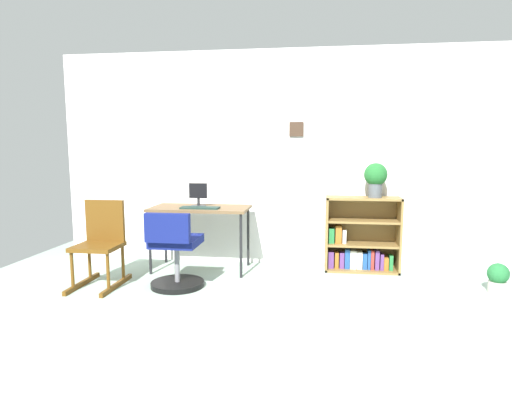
{
  "coord_description": "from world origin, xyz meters",
  "views": [
    {
      "loc": [
        0.4,
        -2.89,
        1.35
      ],
      "look_at": [
        -0.15,
        1.17,
        0.78
      ],
      "focal_mm": 30.48,
      "sensor_mm": 36.0,
      "label": 1
    }
  ],
  "objects_px": {
    "keyboard": "(200,208)",
    "potted_plant_floor": "(498,277)",
    "bookshelf_low": "(360,238)",
    "monitor": "(198,196)",
    "potted_plant_on_shelf": "(376,177)",
    "office_chair": "(175,255)",
    "desk": "(200,212)",
    "rocking_chair": "(101,242)"
  },
  "relations": [
    {
      "from": "rocking_chair",
      "to": "bookshelf_low",
      "type": "bearing_deg",
      "value": 18.97
    },
    {
      "from": "monitor",
      "to": "bookshelf_low",
      "type": "xyz_separation_m",
      "value": [
        1.79,
        0.2,
        -0.47
      ]
    },
    {
      "from": "bookshelf_low",
      "to": "keyboard",
      "type": "bearing_deg",
      "value": -167.97
    },
    {
      "from": "monitor",
      "to": "keyboard",
      "type": "distance_m",
      "value": 0.21
    },
    {
      "from": "monitor",
      "to": "potted_plant_on_shelf",
      "type": "distance_m",
      "value": 1.94
    },
    {
      "from": "keyboard",
      "to": "office_chair",
      "type": "height_order",
      "value": "office_chair"
    },
    {
      "from": "keyboard",
      "to": "potted_plant_floor",
      "type": "distance_m",
      "value": 3.0
    },
    {
      "from": "office_chair",
      "to": "potted_plant_on_shelf",
      "type": "xyz_separation_m",
      "value": [
        1.97,
        0.86,
        0.71
      ]
    },
    {
      "from": "keyboard",
      "to": "bookshelf_low",
      "type": "height_order",
      "value": "bookshelf_low"
    },
    {
      "from": "potted_plant_on_shelf",
      "to": "potted_plant_floor",
      "type": "xyz_separation_m",
      "value": [
        1.08,
        -0.57,
        -0.89
      ]
    },
    {
      "from": "potted_plant_on_shelf",
      "to": "office_chair",
      "type": "bearing_deg",
      "value": -156.4
    },
    {
      "from": "desk",
      "to": "office_chair",
      "type": "bearing_deg",
      "value": -96.27
    },
    {
      "from": "rocking_chair",
      "to": "potted_plant_floor",
      "type": "distance_m",
      "value": 3.83
    },
    {
      "from": "rocking_chair",
      "to": "potted_plant_on_shelf",
      "type": "xyz_separation_m",
      "value": [
        2.73,
        0.84,
        0.61
      ]
    },
    {
      "from": "keyboard",
      "to": "potted_plant_on_shelf",
      "type": "relative_size",
      "value": 1.11
    },
    {
      "from": "bookshelf_low",
      "to": "rocking_chair",
      "type": "bearing_deg",
      "value": -161.03
    },
    {
      "from": "desk",
      "to": "office_chair",
      "type": "relative_size",
      "value": 1.4
    },
    {
      "from": "desk",
      "to": "monitor",
      "type": "distance_m",
      "value": 0.18
    },
    {
      "from": "monitor",
      "to": "keyboard",
      "type": "bearing_deg",
      "value": -69.19
    },
    {
      "from": "office_chair",
      "to": "bookshelf_low",
      "type": "height_order",
      "value": "bookshelf_low"
    },
    {
      "from": "desk",
      "to": "keyboard",
      "type": "xyz_separation_m",
      "value": [
        0.03,
        -0.13,
        0.07
      ]
    },
    {
      "from": "office_chair",
      "to": "potted_plant_on_shelf",
      "type": "bearing_deg",
      "value": 23.6
    },
    {
      "from": "office_chair",
      "to": "potted_plant_floor",
      "type": "distance_m",
      "value": 3.06
    },
    {
      "from": "monitor",
      "to": "office_chair",
      "type": "xyz_separation_m",
      "value": [
        -0.04,
        -0.71,
        -0.5
      ]
    },
    {
      "from": "keyboard",
      "to": "potted_plant_floor",
      "type": "relative_size",
      "value": 1.46
    },
    {
      "from": "desk",
      "to": "rocking_chair",
      "type": "distance_m",
      "value": 1.09
    },
    {
      "from": "potted_plant_on_shelf",
      "to": "potted_plant_floor",
      "type": "relative_size",
      "value": 1.31
    },
    {
      "from": "desk",
      "to": "bookshelf_low",
      "type": "bearing_deg",
      "value": 7.7
    },
    {
      "from": "office_chair",
      "to": "potted_plant_on_shelf",
      "type": "height_order",
      "value": "potted_plant_on_shelf"
    },
    {
      "from": "keyboard",
      "to": "desk",
      "type": "bearing_deg",
      "value": 104.54
    },
    {
      "from": "desk",
      "to": "rocking_chair",
      "type": "bearing_deg",
      "value": -142.02
    },
    {
      "from": "desk",
      "to": "potted_plant_floor",
      "type": "xyz_separation_m",
      "value": [
        2.97,
        -0.39,
        -0.5
      ]
    },
    {
      "from": "rocking_chair",
      "to": "potted_plant_on_shelf",
      "type": "height_order",
      "value": "potted_plant_on_shelf"
    },
    {
      "from": "keyboard",
      "to": "bookshelf_low",
      "type": "bearing_deg",
      "value": 12.03
    },
    {
      "from": "monitor",
      "to": "potted_plant_on_shelf",
      "type": "bearing_deg",
      "value": 4.5
    },
    {
      "from": "desk",
      "to": "office_chair",
      "type": "distance_m",
      "value": 0.75
    },
    {
      "from": "desk",
      "to": "bookshelf_low",
      "type": "relative_size",
      "value": 1.3
    },
    {
      "from": "monitor",
      "to": "desk",
      "type": "bearing_deg",
      "value": -50.53
    },
    {
      "from": "keyboard",
      "to": "potted_plant_on_shelf",
      "type": "xyz_separation_m",
      "value": [
        1.86,
        0.32,
        0.32
      ]
    },
    {
      "from": "monitor",
      "to": "office_chair",
      "type": "height_order",
      "value": "monitor"
    },
    {
      "from": "monitor",
      "to": "potted_plant_on_shelf",
      "type": "xyz_separation_m",
      "value": [
        1.92,
        0.15,
        0.21
      ]
    },
    {
      "from": "keyboard",
      "to": "rocking_chair",
      "type": "xyz_separation_m",
      "value": [
        -0.87,
        -0.52,
        -0.29
      ]
    }
  ]
}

